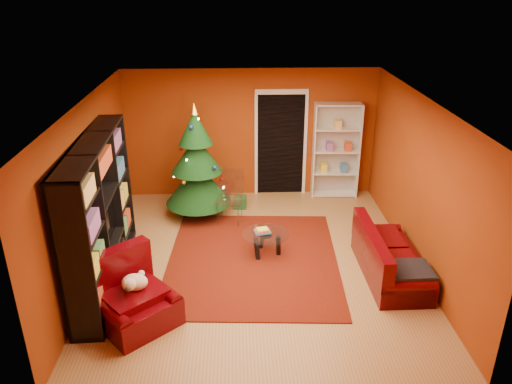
{
  "coord_description": "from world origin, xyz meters",
  "views": [
    {
      "loc": [
        -0.31,
        -6.89,
        4.27
      ],
      "look_at": [
        0.0,
        0.4,
        1.05
      ],
      "focal_mm": 35.0,
      "sensor_mm": 36.0,
      "label": 1
    }
  ],
  "objects_px": {
    "rug": "(253,260)",
    "coffee_table": "(266,244)",
    "armchair": "(135,298)",
    "sofa": "(392,253)",
    "acrylic_chair": "(229,200)",
    "white_bookshelf": "(336,151)",
    "dog": "(135,282)",
    "media_unit": "(100,215)",
    "gift_box_red": "(224,191)",
    "christmas_tree": "(197,163)",
    "gift_box_green": "(240,202)",
    "gift_box_teal": "(191,204)"
  },
  "relations": [
    {
      "from": "gift_box_green",
      "to": "gift_box_red",
      "type": "bearing_deg",
      "value": 120.63
    },
    {
      "from": "gift_box_red",
      "to": "gift_box_teal",
      "type": "bearing_deg",
      "value": -130.71
    },
    {
      "from": "coffee_table",
      "to": "gift_box_teal",
      "type": "bearing_deg",
      "value": 129.1
    },
    {
      "from": "christmas_tree",
      "to": "gift_box_teal",
      "type": "height_order",
      "value": "christmas_tree"
    },
    {
      "from": "sofa",
      "to": "coffee_table",
      "type": "bearing_deg",
      "value": 69.38
    },
    {
      "from": "armchair",
      "to": "coffee_table",
      "type": "xyz_separation_m",
      "value": [
        1.81,
        1.68,
        -0.19
      ]
    },
    {
      "from": "christmas_tree",
      "to": "gift_box_teal",
      "type": "relative_size",
      "value": 6.85
    },
    {
      "from": "media_unit",
      "to": "armchair",
      "type": "xyz_separation_m",
      "value": [
        0.62,
        -1.04,
        -0.7
      ]
    },
    {
      "from": "rug",
      "to": "christmas_tree",
      "type": "distance_m",
      "value": 2.23
    },
    {
      "from": "white_bookshelf",
      "to": "acrylic_chair",
      "type": "height_order",
      "value": "white_bookshelf"
    },
    {
      "from": "christmas_tree",
      "to": "coffee_table",
      "type": "xyz_separation_m",
      "value": [
        1.19,
        -1.52,
        -0.86
      ]
    },
    {
      "from": "rug",
      "to": "white_bookshelf",
      "type": "height_order",
      "value": "white_bookshelf"
    },
    {
      "from": "gift_box_red",
      "to": "sofa",
      "type": "distance_m",
      "value": 4.01
    },
    {
      "from": "sofa",
      "to": "acrylic_chair",
      "type": "relative_size",
      "value": 1.95
    },
    {
      "from": "sofa",
      "to": "acrylic_chair",
      "type": "xyz_separation_m",
      "value": [
        -2.46,
        1.87,
        0.07
      ]
    },
    {
      "from": "white_bookshelf",
      "to": "sofa",
      "type": "xyz_separation_m",
      "value": [
        0.31,
        -3.04,
        -0.59
      ]
    },
    {
      "from": "coffee_table",
      "to": "rug",
      "type": "bearing_deg",
      "value": -140.24
    },
    {
      "from": "armchair",
      "to": "white_bookshelf",
      "type": "bearing_deg",
      "value": 9.12
    },
    {
      "from": "media_unit",
      "to": "acrylic_chair",
      "type": "relative_size",
      "value": 3.14
    },
    {
      "from": "gift_box_red",
      "to": "armchair",
      "type": "relative_size",
      "value": 0.23
    },
    {
      "from": "gift_box_teal",
      "to": "white_bookshelf",
      "type": "relative_size",
      "value": 0.16
    },
    {
      "from": "christmas_tree",
      "to": "white_bookshelf",
      "type": "bearing_deg",
      "value": 16.75
    },
    {
      "from": "christmas_tree",
      "to": "acrylic_chair",
      "type": "relative_size",
      "value": 2.41
    },
    {
      "from": "sofa",
      "to": "rug",
      "type": "bearing_deg",
      "value": 76.02
    },
    {
      "from": "armchair",
      "to": "sofa",
      "type": "xyz_separation_m",
      "value": [
        3.68,
        0.99,
        -0.01
      ]
    },
    {
      "from": "acrylic_chair",
      "to": "sofa",
      "type": "bearing_deg",
      "value": -27.36
    },
    {
      "from": "christmas_tree",
      "to": "gift_box_green",
      "type": "distance_m",
      "value": 1.27
    },
    {
      "from": "sofa",
      "to": "acrylic_chair",
      "type": "height_order",
      "value": "acrylic_chair"
    },
    {
      "from": "christmas_tree",
      "to": "gift_box_red",
      "type": "height_order",
      "value": "christmas_tree"
    },
    {
      "from": "gift_box_green",
      "to": "armchair",
      "type": "relative_size",
      "value": 0.23
    },
    {
      "from": "rug",
      "to": "christmas_tree",
      "type": "height_order",
      "value": "christmas_tree"
    },
    {
      "from": "media_unit",
      "to": "gift_box_red",
      "type": "xyz_separation_m",
      "value": [
        1.7,
        3.01,
        -0.98
      ]
    },
    {
      "from": "dog",
      "to": "acrylic_chair",
      "type": "relative_size",
      "value": 0.44
    },
    {
      "from": "rug",
      "to": "armchair",
      "type": "distance_m",
      "value": 2.22
    },
    {
      "from": "rug",
      "to": "acrylic_chair",
      "type": "distance_m",
      "value": 1.49
    },
    {
      "from": "christmas_tree",
      "to": "armchair",
      "type": "xyz_separation_m",
      "value": [
        -0.62,
        -3.2,
        -0.67
      ]
    },
    {
      "from": "media_unit",
      "to": "white_bookshelf",
      "type": "height_order",
      "value": "media_unit"
    },
    {
      "from": "dog",
      "to": "gift_box_green",
      "type": "bearing_deg",
      "value": 26.63
    },
    {
      "from": "rug",
      "to": "media_unit",
      "type": "relative_size",
      "value": 1.11
    },
    {
      "from": "rug",
      "to": "coffee_table",
      "type": "relative_size",
      "value": 4.12
    },
    {
      "from": "rug",
      "to": "white_bookshelf",
      "type": "distance_m",
      "value": 3.24
    },
    {
      "from": "rug",
      "to": "sofa",
      "type": "relative_size",
      "value": 1.79
    },
    {
      "from": "gift_box_green",
      "to": "coffee_table",
      "type": "relative_size",
      "value": 0.31
    },
    {
      "from": "gift_box_teal",
      "to": "media_unit",
      "type": "bearing_deg",
      "value": -115.39
    },
    {
      "from": "white_bookshelf",
      "to": "armchair",
      "type": "distance_m",
      "value": 5.28
    },
    {
      "from": "christmas_tree",
      "to": "dog",
      "type": "height_order",
      "value": "christmas_tree"
    },
    {
      "from": "white_bookshelf",
      "to": "armchair",
      "type": "height_order",
      "value": "white_bookshelf"
    },
    {
      "from": "media_unit",
      "to": "christmas_tree",
      "type": "distance_m",
      "value": 2.49
    },
    {
      "from": "gift_box_red",
      "to": "coffee_table",
      "type": "distance_m",
      "value": 2.48
    },
    {
      "from": "sofa",
      "to": "coffee_table",
      "type": "xyz_separation_m",
      "value": [
        -1.87,
        0.69,
        -0.18
      ]
    }
  ]
}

